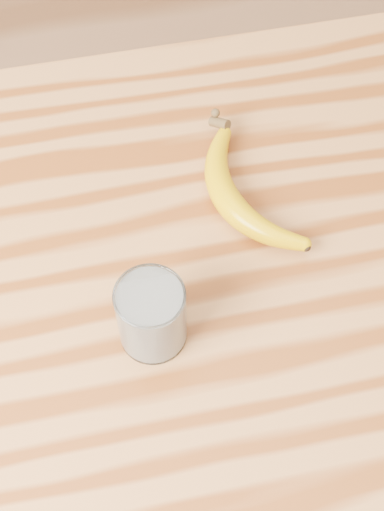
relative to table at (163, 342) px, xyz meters
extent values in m
plane|color=#8E603D|center=(0.00, 0.00, -0.77)|extent=(4.00, 4.00, 0.00)
cube|color=#A96A35|center=(0.00, 0.00, 0.11)|extent=(1.20, 0.80, 0.04)
cylinder|color=white|center=(-0.01, -0.05, 0.18)|extent=(0.07, 0.07, 0.09)
torus|color=white|center=(-0.01, -0.05, 0.22)|extent=(0.07, 0.07, 0.00)
cylinder|color=silver|center=(-0.01, -0.05, 0.18)|extent=(0.07, 0.07, 0.09)
camera|label=1|loc=(-0.04, -0.38, 0.85)|focal=50.00mm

